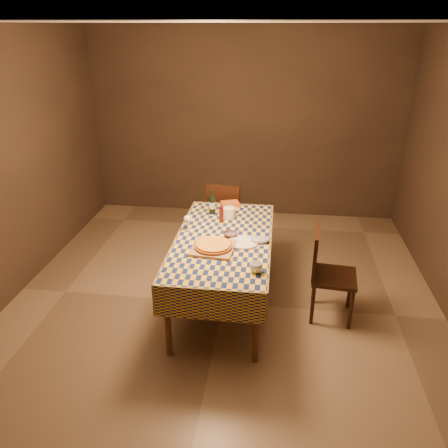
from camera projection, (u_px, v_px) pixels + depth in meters
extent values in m
plane|color=brown|center=(223.00, 303.00, 4.61)|extent=(5.00, 5.00, 0.00)
plane|color=white|center=(223.00, 22.00, 3.48)|extent=(5.00, 5.00, 0.00)
cube|color=#34271D|center=(245.00, 125.00, 6.30)|extent=(4.50, 0.10, 2.70)
cube|color=#34271D|center=(147.00, 382.00, 1.79)|extent=(4.50, 0.10, 2.70)
cylinder|color=brown|center=(168.00, 320.00, 3.75)|extent=(0.06, 0.06, 0.75)
cylinder|color=brown|center=(256.00, 326.00, 3.66)|extent=(0.06, 0.06, 0.75)
cylinder|color=brown|center=(201.00, 235.00, 5.25)|extent=(0.06, 0.06, 0.75)
cylinder|color=brown|center=(264.00, 239.00, 5.16)|extent=(0.06, 0.06, 0.75)
cube|color=brown|center=(223.00, 241.00, 4.30)|extent=(0.90, 1.80, 0.03)
cube|color=olive|center=(223.00, 239.00, 4.29)|extent=(0.92, 1.82, 0.02)
cube|color=olive|center=(209.00, 305.00, 3.53)|extent=(0.94, 0.01, 0.30)
cube|color=olive|center=(233.00, 215.00, 5.18)|extent=(0.94, 0.01, 0.30)
cube|color=olive|center=(178.00, 249.00, 4.41)|extent=(0.01, 1.84, 0.30)
cube|color=olive|center=(270.00, 254.00, 4.30)|extent=(0.01, 1.84, 0.30)
cube|color=#977247|center=(213.00, 248.00, 4.08)|extent=(0.42, 0.42, 0.02)
cylinder|color=brown|center=(213.00, 246.00, 4.07)|extent=(0.47, 0.47, 0.02)
cylinder|color=orange|center=(213.00, 244.00, 4.06)|extent=(0.43, 0.43, 0.02)
cylinder|color=#4D1212|center=(221.00, 215.00, 4.60)|extent=(0.06, 0.06, 0.16)
sphere|color=#4D1212|center=(221.00, 207.00, 4.56)|extent=(0.04, 0.04, 0.04)
imported|color=#5E464F|center=(231.00, 235.00, 4.31)|extent=(0.14, 0.14, 0.04)
cylinder|color=silver|center=(188.00, 230.00, 4.46)|extent=(0.07, 0.07, 0.00)
cylinder|color=silver|center=(188.00, 226.00, 4.44)|extent=(0.01, 0.01, 0.07)
sphere|color=silver|center=(187.00, 219.00, 4.41)|extent=(0.08, 0.08, 0.08)
ellipsoid|color=#3B070D|center=(187.00, 220.00, 4.42)|extent=(0.05, 0.05, 0.03)
cylinder|color=black|center=(212.00, 205.00, 4.81)|extent=(0.07, 0.07, 0.20)
cylinder|color=black|center=(212.00, 193.00, 4.75)|extent=(0.03, 0.03, 0.08)
cylinder|color=beige|center=(212.00, 205.00, 4.81)|extent=(0.08, 0.08, 0.07)
cylinder|color=silver|center=(229.00, 213.00, 4.73)|extent=(0.17, 0.17, 0.11)
cube|color=#B75C18|center=(230.00, 204.00, 5.03)|extent=(0.24, 0.20, 0.05)
cylinder|color=silver|center=(243.00, 242.00, 4.19)|extent=(0.36, 0.36, 0.02)
imported|color=white|center=(256.00, 267.00, 3.69)|extent=(0.14, 0.14, 0.09)
cube|color=silver|center=(253.00, 242.00, 4.20)|extent=(0.26, 0.23, 0.00)
ellipsoid|color=#9096B8|center=(260.00, 240.00, 4.20)|extent=(0.21, 0.17, 0.05)
cube|color=black|center=(227.00, 216.00, 5.58)|extent=(0.48, 0.48, 0.04)
cube|color=black|center=(223.00, 203.00, 5.30)|extent=(0.42, 0.10, 0.46)
cylinder|color=black|center=(244.00, 228.00, 5.79)|extent=(0.04, 0.04, 0.43)
cylinder|color=black|center=(218.00, 225.00, 5.88)|extent=(0.04, 0.04, 0.43)
cylinder|color=black|center=(237.00, 240.00, 5.48)|extent=(0.04, 0.04, 0.43)
cylinder|color=black|center=(210.00, 237.00, 5.57)|extent=(0.04, 0.04, 0.43)
cube|color=black|center=(334.00, 277.00, 4.24)|extent=(0.46, 0.46, 0.04)
cube|color=black|center=(316.00, 252.00, 4.18)|extent=(0.08, 0.42, 0.46)
cylinder|color=black|center=(351.00, 310.00, 4.14)|extent=(0.04, 0.04, 0.43)
cylinder|color=black|center=(350.00, 290.00, 4.46)|extent=(0.04, 0.04, 0.43)
cylinder|color=black|center=(313.00, 305.00, 4.21)|extent=(0.04, 0.04, 0.43)
cylinder|color=black|center=(314.00, 285.00, 4.53)|extent=(0.04, 0.04, 0.43)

